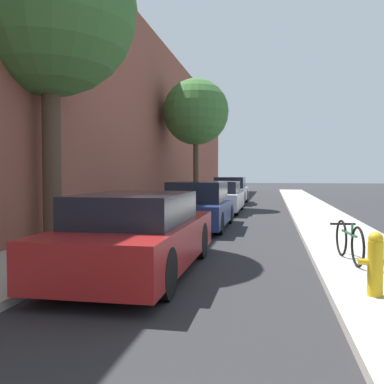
% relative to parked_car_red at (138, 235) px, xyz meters
% --- Properties ---
extents(ground_plane, '(120.00, 120.00, 0.00)m').
position_rel_parked_car_red_xyz_m(ground_plane, '(0.93, 8.37, -0.63)').
color(ground_plane, '#28282B').
extents(sidewalk_left, '(2.00, 52.00, 0.12)m').
position_rel_parked_car_red_xyz_m(sidewalk_left, '(-1.97, 8.37, -0.57)').
color(sidewalk_left, '#ADA89E').
rests_on(sidewalk_left, ground).
extents(sidewalk_right, '(2.00, 52.00, 0.12)m').
position_rel_parked_car_red_xyz_m(sidewalk_right, '(3.83, 8.37, -0.57)').
color(sidewalk_right, '#ADA89E').
rests_on(sidewalk_right, ground).
extents(building_facade_left, '(0.70, 52.00, 7.80)m').
position_rel_parked_car_red_xyz_m(building_facade_left, '(-3.32, 8.37, 3.27)').
color(building_facade_left, brown).
rests_on(building_facade_left, ground).
extents(parked_car_red, '(1.76, 4.42, 1.29)m').
position_rel_parked_car_red_xyz_m(parked_car_red, '(0.00, 0.00, 0.00)').
color(parked_car_red, black).
rests_on(parked_car_red, ground).
extents(parked_car_navy, '(1.70, 4.22, 1.38)m').
position_rel_parked_car_red_xyz_m(parked_car_navy, '(0.01, 5.80, 0.02)').
color(parked_car_navy, black).
rests_on(parked_car_navy, ground).
extents(parked_car_white, '(1.89, 4.34, 1.29)m').
position_rel_parked_car_red_xyz_m(parked_car_white, '(-0.07, 11.08, -0.00)').
color(parked_car_white, black).
rests_on(parked_car_white, ground).
extents(parked_car_silver, '(1.72, 3.91, 1.42)m').
position_rel_parked_car_red_xyz_m(parked_car_silver, '(-0.07, 16.31, 0.05)').
color(parked_car_silver, black).
rests_on(parked_car_silver, ground).
extents(street_tree_near, '(3.74, 3.74, 6.90)m').
position_rel_parked_car_red_xyz_m(street_tree_near, '(-2.59, 2.02, 4.49)').
color(street_tree_near, '#4C3A2B').
rests_on(street_tree_near, sidewalk_left).
extents(street_tree_far, '(3.03, 3.03, 5.84)m').
position_rel_parked_car_red_xyz_m(street_tree_far, '(-1.34, 12.93, 3.80)').
color(street_tree_far, '#4C3A2B').
rests_on(street_tree_far, sidewalk_left).
extents(fire_hydrant, '(0.40, 0.18, 0.79)m').
position_rel_parked_car_red_xyz_m(fire_hydrant, '(3.35, -1.09, -0.10)').
color(fire_hydrant, gold).
rests_on(fire_hydrant, sidewalk_right).
extents(bicycle, '(0.44, 1.60, 0.65)m').
position_rel_parked_car_red_xyz_m(bicycle, '(3.41, 1.03, -0.17)').
color(bicycle, black).
rests_on(bicycle, sidewalk_right).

